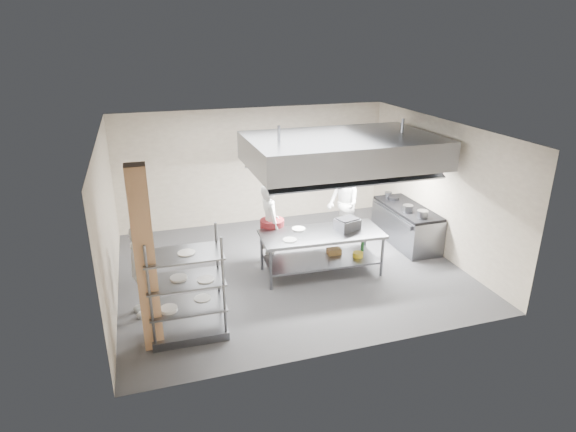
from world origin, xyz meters
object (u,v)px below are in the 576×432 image
object	(u,v)px
chef_plating	(141,270)
cooking_range	(406,226)
pass_rack	(186,286)
stockpot	(408,209)
chef_head	(270,225)
griddle	(347,224)
island	(321,253)
chef_line	(343,204)

from	to	relation	value
chef_plating	cooking_range	bearing A→B (deg)	91.86
pass_rack	stockpot	xyz separation A→B (m)	(5.22, 2.01, 0.06)
chef_head	griddle	distance (m)	1.63
stockpot	chef_plating	bearing A→B (deg)	-169.72
cooking_range	griddle	xyz separation A→B (m)	(-1.94, -0.87, 0.60)
island	stockpot	xyz separation A→B (m)	(2.33, 0.57, 0.53)
cooking_range	pass_rack	bearing A→B (deg)	-156.94
chef_plating	stockpot	distance (m)	6.00
chef_head	chef_line	xyz separation A→B (m)	(2.03, 0.79, -0.02)
chef_plating	pass_rack	bearing A→B (deg)	25.14
chef_line	stockpot	size ratio (longest dim) A/B	7.64
chef_head	cooking_range	bearing A→B (deg)	-90.81
pass_rack	stockpot	world-z (taller)	pass_rack
chef_head	chef_line	distance (m)	2.18
chef_head	stockpot	bearing A→B (deg)	-95.91
chef_plating	griddle	bearing A→B (deg)	86.06
pass_rack	chef_line	xyz separation A→B (m)	(4.03, 2.94, -0.02)
island	chef_line	distance (m)	1.94
griddle	island	bearing A→B (deg)	164.37
cooking_range	griddle	bearing A→B (deg)	-155.93
chef_head	chef_plating	distance (m)	2.94
island	cooking_range	distance (m)	2.66
pass_rack	chef_line	distance (m)	4.99
chef_head	chef_plating	bearing A→B (deg)	111.13
cooking_range	chef_line	bearing A→B (deg)	154.88
pass_rack	griddle	distance (m)	3.75
island	pass_rack	world-z (taller)	pass_rack
cooking_range	chef_line	world-z (taller)	chef_line
cooking_range	chef_line	distance (m)	1.59
cooking_range	chef_line	size ratio (longest dim) A/B	1.11
chef_line	stockpot	bearing A→B (deg)	47.78
pass_rack	griddle	xyz separation A→B (m)	(3.46, 1.43, 0.10)
chef_plating	stockpot	size ratio (longest dim) A/B	7.21
cooking_range	stockpot	bearing A→B (deg)	-121.28
pass_rack	island	bearing A→B (deg)	27.73
chef_plating	griddle	xyz separation A→B (m)	(4.14, 0.50, 0.18)
cooking_range	chef_head	distance (m)	3.44
pass_rack	griddle	size ratio (longest dim) A/B	3.97
cooking_range	stockpot	size ratio (longest dim) A/B	8.51
chef_line	chef_plating	size ratio (longest dim) A/B	1.06
island	chef_plating	size ratio (longest dim) A/B	1.48
chef_line	chef_plating	distance (m)	5.12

